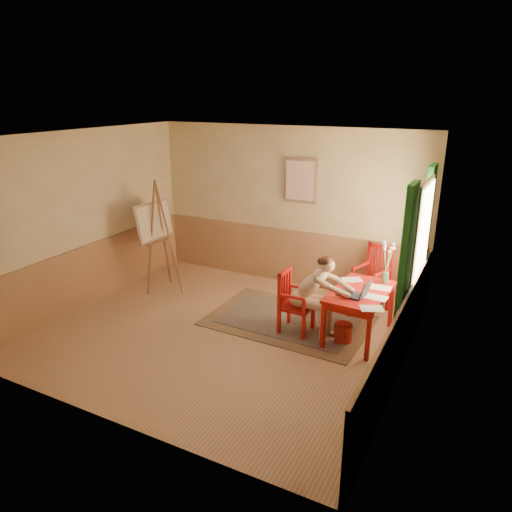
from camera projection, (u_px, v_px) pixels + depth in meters
The scene contains 14 objects.
room at pixel (221, 241), 6.47m from camera, with size 5.04×4.54×2.84m.
wainscot at pixel (249, 282), 7.43m from camera, with size 5.00×4.50×1.00m.
window at pixel (418, 247), 6.37m from camera, with size 0.12×2.01×2.20m.
wall_portrait at pixel (300, 181), 8.05m from camera, with size 0.60×0.05×0.76m.
rug at pixel (288, 320), 7.27m from camera, with size 2.44×1.66×0.02m.
table at pixel (360, 296), 6.59m from camera, with size 0.78×1.24×0.72m.
chair_left at pixel (293, 302), 6.81m from camera, with size 0.43×0.41×0.94m.
chair_back at pixel (373, 279), 7.49m from camera, with size 0.60×0.62×1.06m.
figure at pixel (315, 292), 6.61m from camera, with size 0.90×0.40×1.23m.
laptop at pixel (356, 293), 6.36m from camera, with size 0.45×0.32×0.25m.
papers at pixel (370, 293), 6.48m from camera, with size 0.86×1.16×0.00m.
vase at pixel (387, 264), 6.75m from camera, with size 0.21×0.30×0.61m.
wastebasket at pixel (343, 333), 6.63m from camera, with size 0.25×0.25×0.27m, color #AE2A23.
easel at pixel (156, 226), 8.11m from camera, with size 0.66×0.87×1.96m.
Camera 1 is at (3.24, -5.28, 3.32)m, focal length 33.23 mm.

